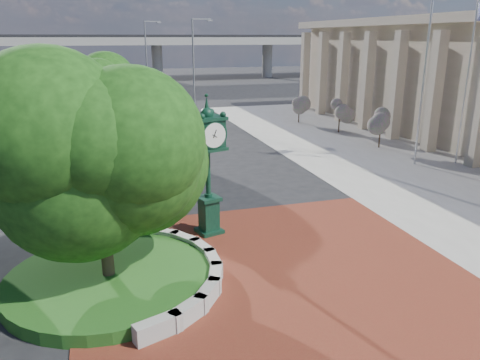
% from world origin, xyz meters
% --- Properties ---
extents(ground, '(200.00, 200.00, 0.00)m').
position_xyz_m(ground, '(0.00, 0.00, 0.00)').
color(ground, black).
rests_on(ground, ground).
extents(plaza, '(12.00, 12.00, 0.04)m').
position_xyz_m(plaza, '(0.00, -1.00, 0.02)').
color(plaza, maroon).
rests_on(plaza, ground).
extents(sidewalk, '(20.00, 50.00, 0.04)m').
position_xyz_m(sidewalk, '(16.00, 10.00, 0.02)').
color(sidewalk, '#9E9B93').
rests_on(sidewalk, ground).
extents(planter_wall, '(2.96, 6.77, 0.54)m').
position_xyz_m(planter_wall, '(-2.71, -0.00, 0.27)').
color(planter_wall, '#9E9B93').
rests_on(planter_wall, ground).
extents(grass_bed, '(6.10, 6.10, 0.40)m').
position_xyz_m(grass_bed, '(-5.00, 0.00, 0.20)').
color(grass_bed, '#144716').
rests_on(grass_bed, ground).
extents(overpass, '(90.00, 12.00, 7.50)m').
position_xyz_m(overpass, '(-0.22, 70.00, 6.54)').
color(overpass, '#9E9B93').
rests_on(overpass, ground).
extents(tree_planter, '(5.20, 5.20, 6.33)m').
position_xyz_m(tree_planter, '(-5.00, 0.00, 3.72)').
color(tree_planter, '#38281C').
rests_on(tree_planter, ground).
extents(tree_street, '(4.40, 4.40, 5.45)m').
position_xyz_m(tree_street, '(-4.00, 18.00, 3.24)').
color(tree_street, '#38281C').
rests_on(tree_street, ground).
extents(post_clock, '(1.30, 1.30, 5.21)m').
position_xyz_m(post_clock, '(-1.24, 3.00, 2.86)').
color(post_clock, black).
rests_on(post_clock, ground).
extents(parked_car, '(2.58, 4.47, 1.43)m').
position_xyz_m(parked_car, '(0.91, 37.37, 0.72)').
color(parked_car, '#610D0F').
rests_on(parked_car, ground).
extents(flagpole_a, '(1.61, 0.58, 10.59)m').
position_xyz_m(flagpole_a, '(12.58, 9.39, 5.43)').
color(flagpole_a, silver).
rests_on(flagpole_a, ground).
extents(flagpole_b, '(1.45, 0.16, 9.23)m').
position_xyz_m(flagpole_b, '(15.00, 8.81, 4.73)').
color(flagpole_b, silver).
rests_on(flagpole_b, ground).
extents(street_lamp_near, '(1.94, 0.55, 8.70)m').
position_xyz_m(street_lamp_near, '(3.44, 28.37, 5.10)').
color(street_lamp_near, slate).
rests_on(street_lamp_near, ground).
extents(street_lamp_far, '(1.92, 0.77, 8.82)m').
position_xyz_m(street_lamp_far, '(0.53, 40.12, 5.17)').
color(street_lamp_far, slate).
rests_on(street_lamp_far, ground).
extents(shrub_near, '(1.20, 1.20, 2.20)m').
position_xyz_m(shrub_near, '(12.93, 13.71, 1.59)').
color(shrub_near, '#38281C').
rests_on(shrub_near, ground).
extents(shrub_mid, '(1.20, 1.20, 2.20)m').
position_xyz_m(shrub_mid, '(12.84, 19.24, 1.59)').
color(shrub_mid, '#38281C').
rests_on(shrub_mid, ground).
extents(shrub_far, '(1.20, 1.20, 2.20)m').
position_xyz_m(shrub_far, '(11.58, 24.16, 1.59)').
color(shrub_far, '#38281C').
rests_on(shrub_far, ground).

